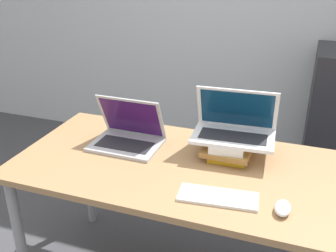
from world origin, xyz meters
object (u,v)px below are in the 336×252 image
(book_stack, at_px, (229,146))
(laptop_on_books, at_px, (234,127))
(wireless_keyboard, at_px, (218,197))
(mouse, at_px, (283,208))
(laptop_left, at_px, (128,135))

(book_stack, height_order, laptop_on_books, laptop_on_books)
(wireless_keyboard, xyz_separation_m, mouse, (0.24, -0.01, 0.01))
(book_stack, distance_m, mouse, 0.47)
(laptop_left, xyz_separation_m, laptop_on_books, (0.51, 0.08, 0.09))
(laptop_left, xyz_separation_m, wireless_keyboard, (0.53, -0.31, -0.04))
(book_stack, xyz_separation_m, mouse, (0.28, -0.37, -0.03))
(laptop_on_books, relative_size, mouse, 3.81)
(laptop_left, bearing_deg, wireless_keyboard, -30.23)
(laptop_left, height_order, mouse, laptop_left)
(book_stack, relative_size, wireless_keyboard, 0.85)
(laptop_on_books, xyz_separation_m, wireless_keyboard, (0.02, -0.39, -0.13))
(book_stack, bearing_deg, laptop_left, -173.04)
(wireless_keyboard, height_order, mouse, mouse)
(laptop_left, relative_size, laptop_on_books, 0.87)
(mouse, bearing_deg, laptop_left, 157.90)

